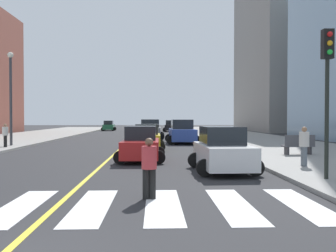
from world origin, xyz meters
TOP-DOWN VIEW (x-y plane):
  - sidewalk_kerb_east at (12.20, 20.00)m, footprint 10.00×120.00m
  - crosswalk_paint at (0.00, 4.00)m, footprint 13.50×4.00m
  - lane_divider_paint at (0.00, 40.00)m, footprint 0.16×80.00m
  - parking_garage_concrete at (27.85, 59.36)m, footprint 18.00×24.00m
  - car_gray_nearest at (2.05, 32.97)m, footprint 2.97×4.69m
  - car_blue_second at (4.90, 27.26)m, footprint 2.97×4.70m
  - car_green_third at (-5.49, 59.88)m, footprint 2.50×3.95m
  - car_red_fourth at (1.77, 13.93)m, footprint 2.57×4.08m
  - car_white_fifth at (5.32, 9.99)m, footprint 2.71×4.26m
  - car_yellow_sixth at (1.95, 20.56)m, footprint 2.52×4.03m
  - car_black_seventh at (5.11, 55.37)m, footprint 2.70×4.20m
  - traffic_light_near_corner at (8.37, 7.07)m, footprint 0.36×0.41m
  - park_bench at (10.70, 15.52)m, footprint 1.85×0.73m
  - pedestrian_crossing at (2.33, 4.79)m, footprint 0.42×0.42m
  - pedestrian_waiting_east at (8.96, 10.45)m, footprint 0.42×0.42m
  - pedestrian_walking_west at (-8.20, 21.64)m, footprint 0.41×0.41m
  - street_lamp at (-8.41, 23.30)m, footprint 0.44×0.44m

SIDE VIEW (x-z plane):
  - lane_divider_paint at x=0.00m, z-range 0.00..0.01m
  - crosswalk_paint at x=0.00m, z-range 0.00..0.01m
  - sidewalk_kerb_east at x=12.20m, z-range 0.00..0.15m
  - park_bench at x=10.70m, z-range 0.13..1.25m
  - car_green_third at x=-5.49m, z-range -0.06..1.69m
  - car_yellow_sixth at x=1.95m, z-range -0.06..1.74m
  - car_red_fourth at x=1.77m, z-range -0.06..1.75m
  - car_black_seventh at x=5.11m, z-range -0.06..1.78m
  - car_white_fifth at x=5.32m, z-range -0.06..1.82m
  - pedestrian_crossing at x=2.33m, z-range 0.09..1.78m
  - car_gray_nearest at x=2.05m, z-range -0.07..2.01m
  - car_blue_second at x=4.90m, z-range -0.07..2.02m
  - pedestrian_walking_west at x=-8.20m, z-range 0.24..1.91m
  - pedestrian_waiting_east at x=8.96m, z-range 0.24..1.95m
  - traffic_light_near_corner at x=8.37m, z-range 1.17..6.28m
  - street_lamp at x=-8.41m, z-range 0.81..7.87m
  - parking_garage_concrete at x=27.85m, z-range 0.00..29.22m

